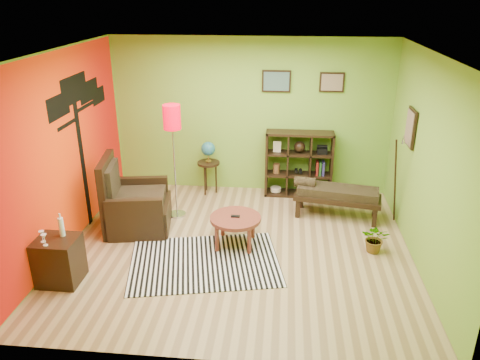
# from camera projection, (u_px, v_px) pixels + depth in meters

# --- Properties ---
(ground) EXTENTS (5.00, 5.00, 0.00)m
(ground) POSITION_uv_depth(u_px,v_px,m) (238.00, 248.00, 6.88)
(ground) COLOR tan
(ground) RESTS_ON ground
(room_shell) EXTENTS (5.04, 4.54, 2.82)m
(room_shell) POSITION_uv_depth(u_px,v_px,m) (231.00, 130.00, 6.22)
(room_shell) COLOR #76AA35
(room_shell) RESTS_ON ground
(zebra_rug) EXTENTS (2.31, 1.83, 0.01)m
(zebra_rug) POSITION_uv_depth(u_px,v_px,m) (205.00, 262.00, 6.53)
(zebra_rug) COLOR white
(zebra_rug) RESTS_ON ground
(coffee_table) EXTENTS (0.75, 0.75, 0.48)m
(coffee_table) POSITION_uv_depth(u_px,v_px,m) (235.00, 221.00, 6.84)
(coffee_table) COLOR maroon
(coffee_table) RESTS_ON ground
(armchair) EXTENTS (1.11, 1.11, 1.18)m
(armchair) POSITION_uv_depth(u_px,v_px,m) (133.00, 207.00, 7.35)
(armchair) COLOR black
(armchair) RESTS_ON ground
(side_cabinet) EXTENTS (0.52, 0.48, 0.93)m
(side_cabinet) POSITION_uv_depth(u_px,v_px,m) (59.00, 260.00, 6.00)
(side_cabinet) COLOR black
(side_cabinet) RESTS_ON ground
(floor_lamp) EXTENTS (0.28, 0.28, 1.89)m
(floor_lamp) POSITION_uv_depth(u_px,v_px,m) (172.00, 128.00, 7.30)
(floor_lamp) COLOR silver
(floor_lamp) RESTS_ON ground
(globe_table) EXTENTS (0.41, 0.41, 0.99)m
(globe_table) POSITION_uv_depth(u_px,v_px,m) (208.00, 155.00, 8.46)
(globe_table) COLOR black
(globe_table) RESTS_ON ground
(cube_shelf) EXTENTS (1.20, 0.35, 1.20)m
(cube_shelf) POSITION_uv_depth(u_px,v_px,m) (299.00, 164.00, 8.44)
(cube_shelf) COLOR black
(cube_shelf) RESTS_ON ground
(bench) EXTENTS (1.46, 0.73, 0.65)m
(bench) POSITION_uv_depth(u_px,v_px,m) (335.00, 194.00, 7.69)
(bench) COLOR black
(bench) RESTS_ON ground
(potted_plant) EXTENTS (0.48, 0.51, 0.33)m
(potted_plant) POSITION_uv_depth(u_px,v_px,m) (375.00, 241.00, 6.74)
(potted_plant) COLOR #26661E
(potted_plant) RESTS_ON ground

